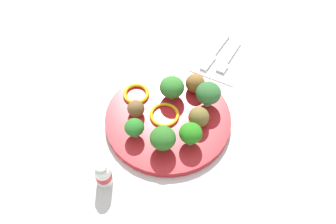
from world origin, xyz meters
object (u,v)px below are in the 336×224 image
broccoli_floret_back_left (163,138)px  yogurt_bottle (103,174)px  napkin (223,55)px  broccoli_floret_center (172,87)px  meatball_center (199,117)px  pepper_ring_front_left (136,94)px  broccoli_floret_front_right (191,134)px  broccoli_floret_mid_left (208,93)px  fork (228,58)px  pepper_ring_back_right (164,116)px  meatball_back_left (136,109)px  broccoli_floret_front_left (134,128)px  plate (168,119)px  knife (215,54)px  meatball_near_rim (195,83)px

broccoli_floret_back_left → yogurt_bottle: 0.14m
napkin → broccoli_floret_center: bearing=-12.5°
meatball_center → pepper_ring_front_left: (0.00, -0.16, -0.02)m
broccoli_floret_front_right → pepper_ring_front_left: bearing=-106.9°
broccoli_floret_mid_left → fork: bearing=-173.1°
broccoli_floret_front_right → pepper_ring_back_right: bearing=-109.4°
meatball_back_left → broccoli_floret_front_left: bearing=30.0°
broccoli_floret_front_left → napkin: (-0.32, 0.06, -0.04)m
plate → yogurt_bottle: yogurt_bottle is taller
broccoli_floret_center → knife: size_ratio=0.38×
knife → broccoli_floret_front_left: bearing=-7.3°
broccoli_floret_back_left → knife: (-0.31, -0.03, -0.04)m
broccoli_floret_back_left → fork: 0.32m
broccoli_floret_front_left → meatball_near_rim: bearing=163.5°
broccoli_floret_center → meatball_back_left: size_ratio=1.45×
plate → fork: size_ratio=2.33×
meatball_back_left → fork: 0.29m
broccoli_floret_front_left → pepper_ring_back_right: size_ratio=0.70×
plate → pepper_ring_back_right: (0.00, -0.01, 0.01)m
broccoli_floret_mid_left → fork: (-0.16, -0.02, -0.05)m
meatball_back_left → meatball_center: bearing=109.3°
plate → pepper_ring_front_left: bearing=-101.1°
broccoli_floret_back_left → meatball_center: 0.10m
meatball_center → fork: 0.22m
meatball_center → napkin: (-0.23, -0.04, -0.04)m
knife → yogurt_bottle: yogurt_bottle is taller
meatball_near_rim → pepper_ring_back_right: size_ratio=0.68×
pepper_ring_back_right → napkin: 0.25m
pepper_ring_front_left → pepper_ring_back_right: bearing=75.4°
plate → meatball_center: meatball_center is taller
meatball_center → knife: meatball_center is taller
plate → fork: bearing=170.9°
broccoli_floret_front_left → yogurt_bottle: bearing=0.3°
broccoli_floret_front_right → napkin: (-0.28, -0.05, -0.05)m
broccoli_floret_center → meatball_back_left: (0.08, -0.04, -0.01)m
meatball_near_rim → yogurt_bottle: 0.30m
broccoli_floret_back_left → yogurt_bottle: broccoli_floret_back_left is taller
broccoli_floret_front_right → meatball_center: 0.05m
plate → broccoli_floret_front_right: broccoli_floret_front_right is taller
meatball_near_rim → broccoli_floret_front_right: bearing=23.6°
broccoli_floret_mid_left → broccoli_floret_front_right: bearing=7.3°
knife → broccoli_floret_back_left: bearing=4.9°
broccoli_floret_mid_left → knife: broccoli_floret_mid_left is taller
meatball_center → fork: size_ratio=0.38×
broccoli_floret_mid_left → meatball_center: size_ratio=1.37×
broccoli_floret_front_left → meatball_back_left: broccoli_floret_front_left is taller
broccoli_floret_front_left → broccoli_floret_center: broccoli_floret_center is taller
plate → meatball_back_left: size_ratio=7.29×
meatball_near_rim → broccoli_floret_front_left: bearing=-16.5°
broccoli_floret_front_left → broccoli_floret_front_right: bearing=111.3°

